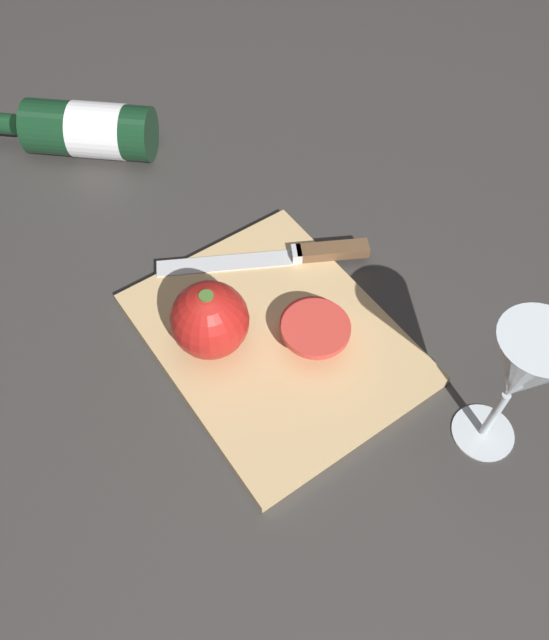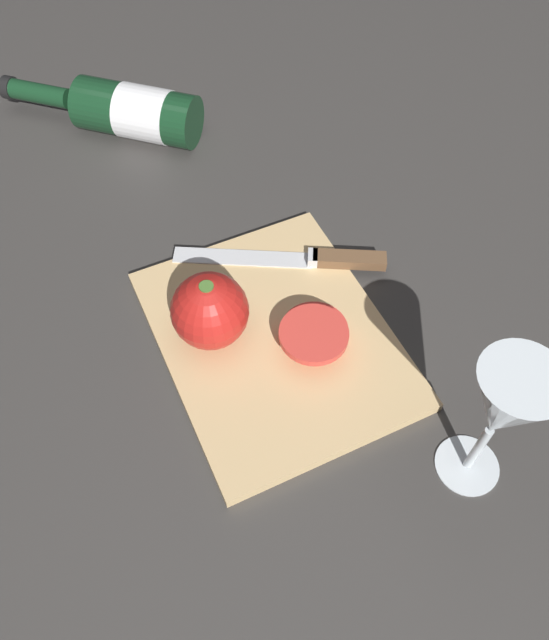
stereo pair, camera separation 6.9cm
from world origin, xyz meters
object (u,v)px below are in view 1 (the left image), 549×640
at_px(wine_glass, 521,373).
at_px(knife, 306,254).
at_px(wine_bottle, 82,129).
at_px(tomato_slice_stack_near, 315,327).
at_px(whole_tomato, 210,320).

relative_size(wine_glass, knife, 0.74).
bearing_deg(wine_bottle, tomato_slice_stack_near, 8.55).
distance_m(wine_bottle, tomato_slice_stack_near, 0.47).
bearing_deg(tomato_slice_stack_near, wine_glass, 21.59).
relative_size(wine_glass, whole_tomato, 2.06).
xyz_separation_m(wine_bottle, tomato_slice_stack_near, (0.46, 0.07, -0.01)).
relative_size(wine_bottle, wine_glass, 1.47).
bearing_deg(tomato_slice_stack_near, wine_bottle, -171.45).
distance_m(knife, tomato_slice_stack_near, 0.12).
bearing_deg(wine_glass, whole_tomato, -145.09).
distance_m(wine_glass, knife, 0.32).
distance_m(wine_bottle, knife, 0.39).
height_order(whole_tomato, tomato_slice_stack_near, whole_tomato).
relative_size(wine_bottle, tomato_slice_stack_near, 2.79).
distance_m(whole_tomato, tomato_slice_stack_near, 0.12).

